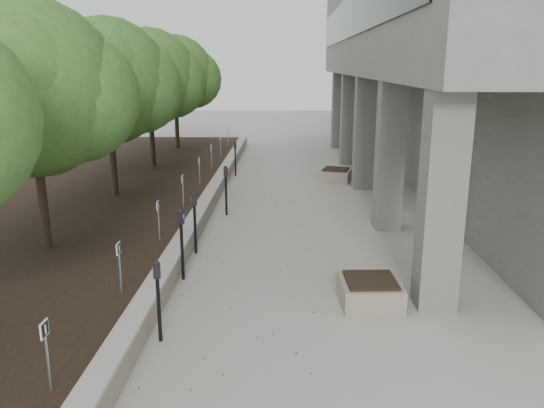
# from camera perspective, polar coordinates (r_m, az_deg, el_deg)

# --- Properties ---
(ground) EXTENTS (90.00, 90.00, 0.00)m
(ground) POSITION_cam_1_polar(r_m,az_deg,el_deg) (9.53, -2.39, -12.97)
(ground) COLOR #A5A098
(ground) RESTS_ON ground
(retaining_wall) EXTENTS (0.39, 26.00, 0.50)m
(retaining_wall) POSITION_cam_1_polar(r_m,az_deg,el_deg) (18.08, -6.23, 1.21)
(retaining_wall) COLOR gray
(retaining_wall) RESTS_ON ground
(planting_bed) EXTENTS (7.00, 26.00, 0.40)m
(planting_bed) POSITION_cam_1_polar(r_m,az_deg,el_deg) (18.94, -17.31, 1.08)
(planting_bed) COLOR black
(planting_bed) RESTS_ON ground
(crabapple_tree_2) EXTENTS (4.60, 4.00, 5.44)m
(crabapple_tree_2) POSITION_cam_1_polar(r_m,az_deg,el_deg) (12.71, -23.88, 7.54)
(crabapple_tree_2) COLOR #336125
(crabapple_tree_2) RESTS_ON planting_bed
(crabapple_tree_3) EXTENTS (4.60, 4.00, 5.44)m
(crabapple_tree_3) POSITION_cam_1_polar(r_m,az_deg,el_deg) (17.35, -16.88, 9.72)
(crabapple_tree_3) COLOR #336125
(crabapple_tree_3) RESTS_ON planting_bed
(crabapple_tree_4) EXTENTS (4.60, 4.00, 5.44)m
(crabapple_tree_4) POSITION_cam_1_polar(r_m,az_deg,el_deg) (22.14, -12.82, 10.90)
(crabapple_tree_4) COLOR #336125
(crabapple_tree_4) RESTS_ON planting_bed
(crabapple_tree_5) EXTENTS (4.60, 4.00, 5.44)m
(crabapple_tree_5) POSITION_cam_1_polar(r_m,az_deg,el_deg) (27.01, -10.20, 11.63)
(crabapple_tree_5) COLOR #336125
(crabapple_tree_5) RESTS_ON planting_bed
(parking_sign_1) EXTENTS (0.04, 0.22, 0.96)m
(parking_sign_1) POSITION_cam_1_polar(r_m,az_deg,el_deg) (7.51, -22.72, -14.67)
(parking_sign_1) COLOR black
(parking_sign_1) RESTS_ON planting_bed
(parking_sign_2) EXTENTS (0.04, 0.22, 0.96)m
(parking_sign_2) POSITION_cam_1_polar(r_m,az_deg,el_deg) (10.05, -15.83, -6.55)
(parking_sign_2) COLOR black
(parking_sign_2) RESTS_ON planting_bed
(parking_sign_3) EXTENTS (0.04, 0.22, 0.96)m
(parking_sign_3) POSITION_cam_1_polar(r_m,az_deg,el_deg) (12.79, -11.92, -1.76)
(parking_sign_3) COLOR black
(parking_sign_3) RESTS_ON planting_bed
(parking_sign_4) EXTENTS (0.04, 0.22, 0.96)m
(parking_sign_4) POSITION_cam_1_polar(r_m,az_deg,el_deg) (15.62, -9.42, 1.33)
(parking_sign_4) COLOR black
(parking_sign_4) RESTS_ON planting_bed
(parking_sign_5) EXTENTS (0.04, 0.22, 0.96)m
(parking_sign_5) POSITION_cam_1_polar(r_m,az_deg,el_deg) (18.51, -7.69, 3.46)
(parking_sign_5) COLOR black
(parking_sign_5) RESTS_ON planting_bed
(parking_sign_6) EXTENTS (0.04, 0.22, 0.96)m
(parking_sign_6) POSITION_cam_1_polar(r_m,az_deg,el_deg) (21.43, -6.43, 5.01)
(parking_sign_6) COLOR black
(parking_sign_6) RESTS_ON planting_bed
(parking_sign_7) EXTENTS (0.04, 0.22, 0.96)m
(parking_sign_7) POSITION_cam_1_polar(r_m,az_deg,el_deg) (24.37, -5.46, 6.19)
(parking_sign_7) COLOR black
(parking_sign_7) RESTS_ON planting_bed
(parking_sign_8) EXTENTS (0.04, 0.22, 0.96)m
(parking_sign_8) POSITION_cam_1_polar(r_m,az_deg,el_deg) (27.32, -4.71, 7.11)
(parking_sign_8) COLOR black
(parking_sign_8) RESTS_ON planting_bed
(parking_meter_1) EXTENTS (0.16, 0.13, 1.40)m
(parking_meter_1) POSITION_cam_1_polar(r_m,az_deg,el_deg) (8.99, -11.94, -10.08)
(parking_meter_1) COLOR black
(parking_meter_1) RESTS_ON ground
(parking_meter_2) EXTENTS (0.17, 0.14, 1.55)m
(parking_meter_2) POSITION_cam_1_polar(r_m,az_deg,el_deg) (11.37, -9.54, -4.26)
(parking_meter_2) COLOR black
(parking_meter_2) RESTS_ON ground
(parking_meter_3) EXTENTS (0.18, 0.15, 1.51)m
(parking_meter_3) POSITION_cam_1_polar(r_m,az_deg,el_deg) (12.90, -8.18, -2.02)
(parking_meter_3) COLOR black
(parking_meter_3) RESTS_ON ground
(parking_meter_4) EXTENTS (0.17, 0.14, 1.51)m
(parking_meter_4) POSITION_cam_1_polar(r_m,az_deg,el_deg) (16.11, -4.89, 1.42)
(parking_meter_4) COLOR black
(parking_meter_4) RESTS_ON ground
(parking_meter_5) EXTENTS (0.15, 0.11, 1.42)m
(parking_meter_5) POSITION_cam_1_polar(r_m,az_deg,el_deg) (21.88, -3.91, 4.82)
(parking_meter_5) COLOR black
(parking_meter_5) RESTS_ON ground
(planter_front) EXTENTS (1.16, 1.16, 0.52)m
(planter_front) POSITION_cam_1_polar(r_m,az_deg,el_deg) (10.42, 10.36, -9.12)
(planter_front) COLOR gray
(planter_front) RESTS_ON ground
(planter_back) EXTENTS (1.35, 1.35, 0.51)m
(planter_back) POSITION_cam_1_polar(r_m,az_deg,el_deg) (21.01, 6.78, 3.08)
(planter_back) COLOR gray
(planter_back) RESTS_ON ground
(berry_scatter) EXTENTS (3.30, 14.10, 0.02)m
(berry_scatter) POSITION_cam_1_polar(r_m,az_deg,el_deg) (14.15, -1.42, -3.52)
(berry_scatter) COLOR maroon
(berry_scatter) RESTS_ON ground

